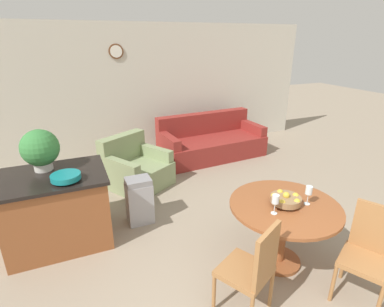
{
  "coord_description": "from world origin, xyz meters",
  "views": [
    {
      "loc": [
        -1.48,
        -1.09,
        2.4
      ],
      "look_at": [
        -0.02,
        2.35,
        0.95
      ],
      "focal_mm": 28.0,
      "sensor_mm": 36.0,
      "label": 1
    }
  ],
  "objects_px": {
    "dining_chair_near_left": "(253,267)",
    "teal_bowl": "(66,177)",
    "dining_table": "(283,218)",
    "kitchen_island": "(58,209)",
    "fruit_bowl": "(286,199)",
    "couch": "(211,142)",
    "armchair": "(136,169)",
    "trash_bin": "(139,201)",
    "wine_glass_left": "(275,200)",
    "potted_plant": "(40,149)",
    "dining_chair_near_right": "(369,250)",
    "wine_glass_right": "(309,191)"
  },
  "relations": [
    {
      "from": "dining_table",
      "to": "kitchen_island",
      "type": "relative_size",
      "value": 0.98
    },
    {
      "from": "wine_glass_left",
      "to": "kitchen_island",
      "type": "distance_m",
      "value": 2.56
    },
    {
      "from": "dining_chair_near_right",
      "to": "potted_plant",
      "type": "height_order",
      "value": "potted_plant"
    },
    {
      "from": "dining_table",
      "to": "wine_glass_right",
      "type": "distance_m",
      "value": 0.4
    },
    {
      "from": "dining_table",
      "to": "trash_bin",
      "type": "height_order",
      "value": "dining_table"
    },
    {
      "from": "armchair",
      "to": "dining_chair_near_left",
      "type": "bearing_deg",
      "value": -113.51
    },
    {
      "from": "dining_chair_near_left",
      "to": "wine_glass_right",
      "type": "height_order",
      "value": "dining_chair_near_left"
    },
    {
      "from": "potted_plant",
      "to": "armchair",
      "type": "height_order",
      "value": "potted_plant"
    },
    {
      "from": "potted_plant",
      "to": "fruit_bowl",
      "type": "bearing_deg",
      "value": -33.89
    },
    {
      "from": "wine_glass_left",
      "to": "teal_bowl",
      "type": "height_order",
      "value": "teal_bowl"
    },
    {
      "from": "fruit_bowl",
      "to": "dining_chair_near_left",
      "type": "bearing_deg",
      "value": -146.67
    },
    {
      "from": "dining_table",
      "to": "potted_plant",
      "type": "bearing_deg",
      "value": 146.11
    },
    {
      "from": "dining_chair_near_left",
      "to": "couch",
      "type": "xyz_separation_m",
      "value": [
        1.45,
        3.73,
        -0.23
      ]
    },
    {
      "from": "dining_chair_near_left",
      "to": "teal_bowl",
      "type": "bearing_deg",
      "value": 103.88
    },
    {
      "from": "wine_glass_left",
      "to": "trash_bin",
      "type": "relative_size",
      "value": 0.32
    },
    {
      "from": "dining_table",
      "to": "wine_glass_left",
      "type": "distance_m",
      "value": 0.4
    },
    {
      "from": "dining_chair_near_right",
      "to": "teal_bowl",
      "type": "height_order",
      "value": "teal_bowl"
    },
    {
      "from": "potted_plant",
      "to": "teal_bowl",
      "type": "bearing_deg",
      "value": -61.18
    },
    {
      "from": "teal_bowl",
      "to": "dining_chair_near_right",
      "type": "bearing_deg",
      "value": -35.56
    },
    {
      "from": "fruit_bowl",
      "to": "wine_glass_left",
      "type": "height_order",
      "value": "wine_glass_left"
    },
    {
      "from": "dining_chair_near_right",
      "to": "trash_bin",
      "type": "bearing_deg",
      "value": 11.13
    },
    {
      "from": "teal_bowl",
      "to": "couch",
      "type": "height_order",
      "value": "teal_bowl"
    },
    {
      "from": "dining_table",
      "to": "fruit_bowl",
      "type": "distance_m",
      "value": 0.24
    },
    {
      "from": "wine_glass_right",
      "to": "couch",
      "type": "distance_m",
      "value": 3.46
    },
    {
      "from": "armchair",
      "to": "potted_plant",
      "type": "bearing_deg",
      "value": -173.28
    },
    {
      "from": "potted_plant",
      "to": "dining_chair_near_left",
      "type": "bearing_deg",
      "value": -50.71
    },
    {
      "from": "fruit_bowl",
      "to": "armchair",
      "type": "relative_size",
      "value": 0.26
    },
    {
      "from": "couch",
      "to": "armchair",
      "type": "relative_size",
      "value": 1.78
    },
    {
      "from": "dining_chair_near_right",
      "to": "trash_bin",
      "type": "relative_size",
      "value": 1.47
    },
    {
      "from": "potted_plant",
      "to": "dining_table",
      "type": "bearing_deg",
      "value": -33.89
    },
    {
      "from": "fruit_bowl",
      "to": "potted_plant",
      "type": "xyz_separation_m",
      "value": [
        -2.34,
        1.57,
        0.37
      ]
    },
    {
      "from": "dining_table",
      "to": "dining_chair_near_right",
      "type": "distance_m",
      "value": 0.82
    },
    {
      "from": "fruit_bowl",
      "to": "teal_bowl",
      "type": "bearing_deg",
      "value": 151.55
    },
    {
      "from": "dining_chair_near_left",
      "to": "kitchen_island",
      "type": "relative_size",
      "value": 0.81
    },
    {
      "from": "dining_chair_near_right",
      "to": "fruit_bowl",
      "type": "bearing_deg",
      "value": 5.46
    },
    {
      "from": "dining_chair_near_left",
      "to": "wine_glass_left",
      "type": "relative_size",
      "value": 4.61
    },
    {
      "from": "teal_bowl",
      "to": "armchair",
      "type": "xyz_separation_m",
      "value": [
        1.06,
        1.41,
        -0.68
      ]
    },
    {
      "from": "fruit_bowl",
      "to": "couch",
      "type": "height_order",
      "value": "fruit_bowl"
    },
    {
      "from": "couch",
      "to": "armchair",
      "type": "distance_m",
      "value": 1.95
    },
    {
      "from": "wine_glass_left",
      "to": "potted_plant",
      "type": "distance_m",
      "value": 2.71
    },
    {
      "from": "couch",
      "to": "teal_bowl",
      "type": "bearing_deg",
      "value": -146.91
    },
    {
      "from": "teal_bowl",
      "to": "armchair",
      "type": "distance_m",
      "value": 1.89
    },
    {
      "from": "trash_bin",
      "to": "fruit_bowl",
      "type": "bearing_deg",
      "value": -48.58
    },
    {
      "from": "kitchen_island",
      "to": "armchair",
      "type": "bearing_deg",
      "value": 43.92
    },
    {
      "from": "dining_chair_near_left",
      "to": "armchair",
      "type": "bearing_deg",
      "value": 68.93
    },
    {
      "from": "dining_chair_near_right",
      "to": "fruit_bowl",
      "type": "distance_m",
      "value": 0.87
    },
    {
      "from": "dining_chair_near_left",
      "to": "potted_plant",
      "type": "distance_m",
      "value": 2.69
    },
    {
      "from": "kitchen_island",
      "to": "potted_plant",
      "type": "xyz_separation_m",
      "value": [
        -0.08,
        0.19,
        0.72
      ]
    },
    {
      "from": "dining_chair_near_right",
      "to": "trash_bin",
      "type": "height_order",
      "value": "dining_chair_near_right"
    },
    {
      "from": "wine_glass_left",
      "to": "potted_plant",
      "type": "height_order",
      "value": "potted_plant"
    }
  ]
}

